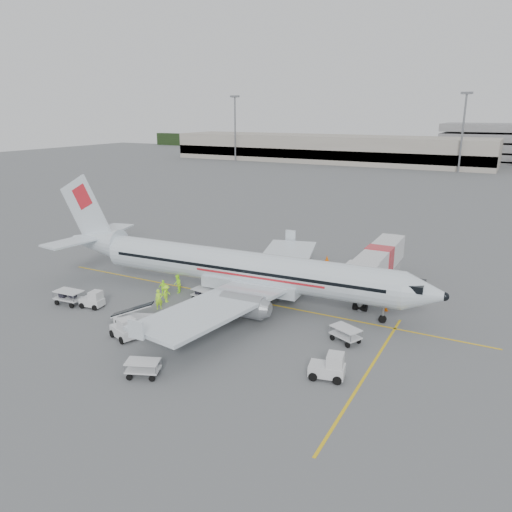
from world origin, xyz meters
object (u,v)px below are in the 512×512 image
at_px(jet_bridge, 378,269).
at_px(tug_mid, 124,328).
at_px(aircraft, 244,246).
at_px(tug_fore, 327,366).
at_px(tug_aft, 92,299).
at_px(belt_loader, 135,310).

relative_size(jet_bridge, tug_mid, 7.22).
bearing_deg(aircraft, jet_bridge, 36.22).
relative_size(aircraft, jet_bridge, 2.30).
xyz_separation_m(aircraft, tug_fore, (11.95, -10.05, -4.39)).
height_order(tug_mid, tug_aft, tug_mid).
relative_size(belt_loader, tug_mid, 1.88).
xyz_separation_m(belt_loader, tug_mid, (1.22, -2.66, -0.29)).
xyz_separation_m(aircraft, tug_aft, (-11.29, -8.21, -4.50)).
bearing_deg(jet_bridge, tug_mid, -126.56).
height_order(aircraft, jet_bridge, aircraft).
distance_m(belt_loader, tug_mid, 2.94).
distance_m(tug_mid, tug_aft, 7.88).
height_order(jet_bridge, tug_mid, jet_bridge).
relative_size(belt_loader, tug_fore, 1.86).
xyz_separation_m(jet_bridge, belt_loader, (-15.87, -17.63, -1.01)).
bearing_deg(tug_aft, tug_fore, -12.31).
height_order(belt_loader, tug_mid, belt_loader).
bearing_deg(tug_aft, tug_mid, -34.46).
distance_m(jet_bridge, tug_mid, 25.06).
xyz_separation_m(tug_fore, tug_aft, (-23.23, 1.84, -0.12)).
bearing_deg(tug_mid, belt_loader, 134.68).
height_order(aircraft, tug_fore, aircraft).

